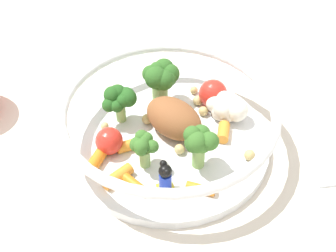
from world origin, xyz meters
The scene contains 2 objects.
ground_plane centered at (0.00, 0.00, 0.00)m, with size 2.40×2.40×0.00m, color silver.
food_container centered at (0.01, 0.00, 0.03)m, with size 0.23×0.23×0.07m.
Camera 1 is at (0.13, -0.36, 0.40)m, focal length 52.24 mm.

